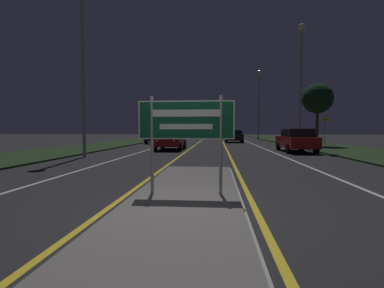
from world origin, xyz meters
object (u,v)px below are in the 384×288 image
(streetlight_right_near, at_px, (301,72))
(car_receding_3, at_px, (229,133))
(highway_sign, at_px, (186,125))
(car_receding_2, at_px, (234,135))
(streetlight_right_far, at_px, (259,91))
(car_approaching_1, at_px, (158,136))
(car_receding_1, at_px, (234,136))
(car_receding_0, at_px, (296,140))
(car_approaching_0, at_px, (171,139))
(streetlight_left_near, at_px, (82,31))
(warning_sign, at_px, (325,128))

(streetlight_right_near, bearing_deg, car_receding_3, 96.20)
(car_receding_3, bearing_deg, streetlight_right_near, -83.80)
(highway_sign, bearing_deg, car_receding_2, 85.21)
(streetlight_right_far, height_order, car_receding_3, streetlight_right_far)
(highway_sign, bearing_deg, car_receding_3, 86.54)
(streetlight_right_far, height_order, car_approaching_1, streetlight_right_far)
(car_approaching_1, bearing_deg, car_receding_1, 19.52)
(highway_sign, relative_size, car_receding_3, 0.45)
(car_receding_0, bearing_deg, car_receding_2, 97.59)
(streetlight_right_near, height_order, car_receding_0, streetlight_right_near)
(car_receding_1, height_order, car_approaching_0, car_approaching_0)
(highway_sign, relative_size, car_receding_0, 0.44)
(streetlight_right_far, bearing_deg, highway_sign, -100.23)
(car_approaching_1, bearing_deg, streetlight_left_near, -92.89)
(streetlight_right_far, height_order, car_receding_2, streetlight_right_far)
(car_receding_0, xyz_separation_m, car_receding_1, (-3.16, 13.97, -0.07))
(streetlight_right_near, bearing_deg, car_receding_2, 100.07)
(car_receding_1, xyz_separation_m, car_receding_2, (0.34, 7.22, 0.00))
(car_receding_1, relative_size, car_approaching_0, 0.93)
(car_receding_2, distance_m, car_receding_3, 12.75)
(car_approaching_0, bearing_deg, streetlight_left_near, -121.73)
(streetlight_right_near, xyz_separation_m, car_approaching_0, (-9.01, -0.12, -4.62))
(car_approaching_1, height_order, warning_sign, warning_sign)
(car_receding_1, relative_size, car_receding_2, 1.00)
(car_receding_1, bearing_deg, warning_sign, -41.70)
(car_receding_1, bearing_deg, streetlight_left_near, -115.69)
(car_receding_1, xyz_separation_m, warning_sign, (7.48, -6.67, 0.88))
(streetlight_left_near, xyz_separation_m, car_approaching_0, (3.67, 5.93, -5.79))
(car_receding_2, bearing_deg, car_receding_3, 90.16)
(car_receding_1, xyz_separation_m, car_receding_3, (0.31, 19.97, 0.04))
(car_approaching_1, bearing_deg, warning_sign, -13.74)
(streetlight_left_near, bearing_deg, warning_sign, 35.71)
(car_approaching_1, distance_m, warning_sign, 16.04)
(highway_sign, xyz_separation_m, streetlight_right_far, (6.17, 34.19, 4.98))
(car_receding_1, bearing_deg, streetlight_right_far, 62.08)
(car_receding_2, relative_size, car_approaching_0, 0.92)
(streetlight_left_near, xyz_separation_m, car_approaching_1, (0.78, 15.55, -5.81))
(streetlight_right_near, xyz_separation_m, car_receding_2, (-3.48, 19.59, -4.65))
(streetlight_right_near, height_order, car_receding_1, streetlight_right_near)
(highway_sign, bearing_deg, warning_sign, 64.13)
(highway_sign, distance_m, car_receding_3, 47.43)
(streetlight_left_near, bearing_deg, car_receding_0, 20.30)
(streetlight_left_near, height_order, streetlight_right_far, streetlight_left_near)
(car_approaching_0, xyz_separation_m, car_approaching_1, (-2.88, 9.62, -0.02))
(car_receding_3, bearing_deg, car_approaching_1, -110.16)
(highway_sign, xyz_separation_m, warning_sign, (10.04, 20.70, 0.04))
(car_receding_1, height_order, car_approaching_1, car_approaching_1)
(highway_sign, relative_size, car_receding_2, 0.50)
(car_approaching_0, bearing_deg, streetlight_right_near, 0.74)
(highway_sign, relative_size, streetlight_right_near, 0.24)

